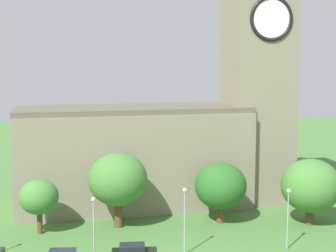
# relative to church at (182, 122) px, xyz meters

# --- Properties ---
(ground_plane) EXTENTS (200.00, 200.00, 0.00)m
(ground_plane) POSITION_rel_church_xyz_m (-4.40, -5.66, -11.33)
(ground_plane) COLOR #477538
(church) EXTENTS (38.63, 13.38, 36.57)m
(church) POSITION_rel_church_xyz_m (0.00, 0.00, 0.00)
(church) COLOR gray
(church) RESTS_ON ground
(streetlamp_west_mid) EXTENTS (0.44, 0.44, 6.54)m
(streetlamp_west_mid) POSITION_rel_church_xyz_m (-11.72, -19.52, -6.92)
(streetlamp_west_mid) COLOR #9EA0A5
(streetlamp_west_mid) RESTS_ON ground
(streetlamp_central) EXTENTS (0.44, 0.44, 7.07)m
(streetlamp_central) POSITION_rel_church_xyz_m (-2.50, -18.99, -6.61)
(streetlamp_central) COLOR #9EA0A5
(streetlamp_central) RESTS_ON ground
(streetlamp_east_mid) EXTENTS (0.44, 0.44, 6.58)m
(streetlamp_east_mid) POSITION_rel_church_xyz_m (8.53, -18.81, -6.90)
(streetlamp_east_mid) COLOR #9EA0A5
(streetlamp_east_mid) RESTS_ON ground
(tree_riverside_west) EXTENTS (7.01, 7.01, 9.01)m
(tree_riverside_west) POSITION_rel_church_xyz_m (-9.04, -9.36, -5.52)
(tree_riverside_west) COLOR brown
(tree_riverside_west) RESTS_ON ground
(tree_by_tower) EXTENTS (7.21, 7.21, 8.04)m
(tree_by_tower) POSITION_rel_church_xyz_m (14.17, -10.97, -6.55)
(tree_by_tower) COLOR brown
(tree_by_tower) RESTS_ON ground
(tree_riverside_east) EXTENTS (6.33, 6.33, 7.48)m
(tree_riverside_east) POSITION_rel_church_xyz_m (3.44, -9.12, -6.73)
(tree_riverside_east) COLOR brown
(tree_riverside_east) RESTS_ON ground
(tree_churchyard) EXTENTS (4.50, 4.50, 6.37)m
(tree_churchyard) POSITION_rel_church_xyz_m (-18.11, -10.61, -7.02)
(tree_churchyard) COLOR brown
(tree_churchyard) RESTS_ON ground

